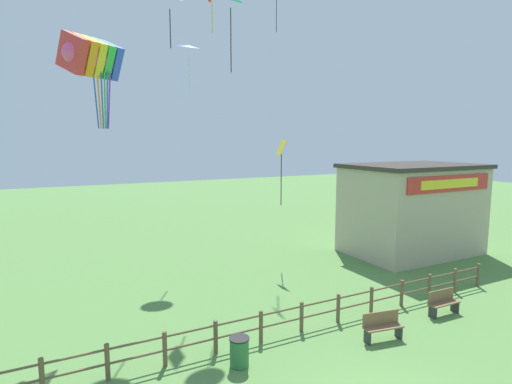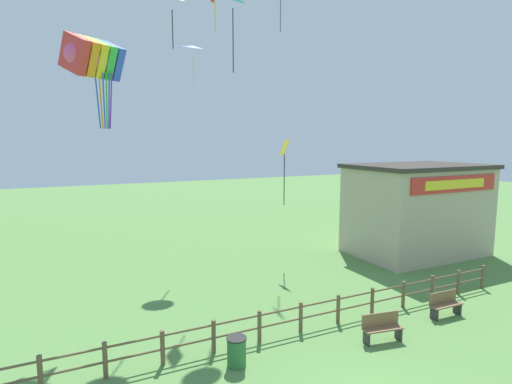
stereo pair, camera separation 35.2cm
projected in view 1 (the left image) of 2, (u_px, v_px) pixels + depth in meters
The scene contains 8 objects.
wooden_fence at pixel (282, 319), 13.94m from camera, with size 21.56×0.14×1.10m.
seaside_building at pixel (412, 208), 24.26m from camera, with size 7.92×5.26×5.43m.
park_bench_near_fence at pixel (382, 326), 13.70m from camera, with size 1.46×0.63×0.97m.
park_bench_by_building at pixel (443, 302), 15.73m from camera, with size 1.42×0.43×0.97m.
trash_bin at pixel (239, 352), 12.11m from camera, with size 0.62×0.62×0.90m.
kite_rainbow_parafoil at pixel (91, 57), 15.09m from camera, with size 2.80×2.59×3.53m.
kite_yellow_diamond at pixel (281, 159), 22.01m from camera, with size 0.49×0.71×3.63m.
kite_blue_delta at pixel (189, 47), 22.77m from camera, with size 1.39×1.37×2.82m.
Camera 1 is at (-6.79, -5.99, 6.82)m, focal length 28.00 mm.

